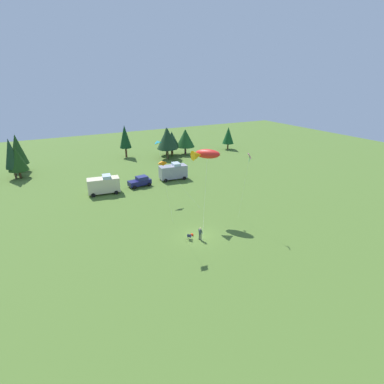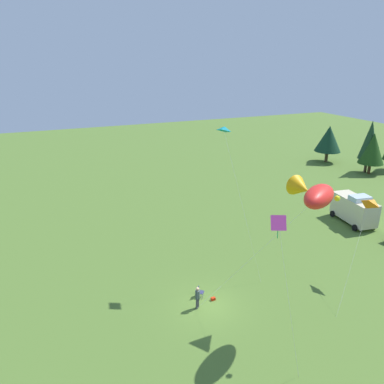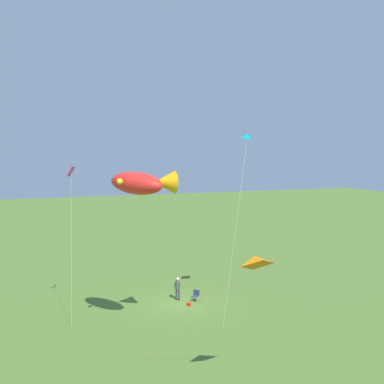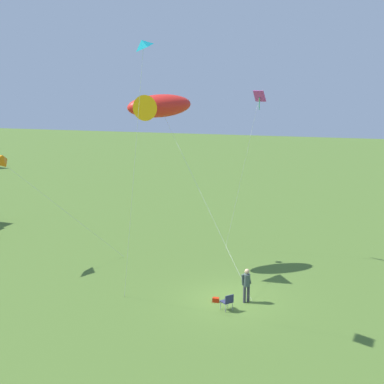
% 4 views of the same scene
% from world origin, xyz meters
% --- Properties ---
extents(ground_plane, '(160.00, 160.00, 0.00)m').
position_xyz_m(ground_plane, '(0.00, 0.00, 0.00)').
color(ground_plane, '#4F702B').
extents(person_kite_flyer, '(0.52, 0.51, 1.74)m').
position_xyz_m(person_kite_flyer, '(-0.08, -0.81, 1.02)').
color(person_kite_flyer, '#373742').
rests_on(person_kite_flyer, ground).
extents(folding_chair, '(0.68, 0.68, 0.82)m').
position_xyz_m(folding_chair, '(-1.28, -0.12, 0.49)').
color(folding_chair, '#2B2F51').
rests_on(folding_chair, ground).
extents(backpack_on_grass, '(0.24, 0.34, 0.22)m').
position_xyz_m(backpack_on_grass, '(-0.47, 0.66, 0.11)').
color(backpack_on_grass, red).
rests_on(backpack_on_grass, ground).
extents(van_camper_beige, '(5.65, 3.20, 3.34)m').
position_xyz_m(van_camper_beige, '(-7.20, 21.13, 1.64)').
color(van_camper_beige, beige).
rests_on(van_camper_beige, ground).
extents(kite_large_fish, '(6.00, 8.29, 10.11)m').
position_xyz_m(kite_large_fish, '(3.95, 5.19, 9.37)').
color(kite_large_fish, red).
rests_on(kite_large_fish, ground).
extents(kite_diamond_rainbow, '(0.70, 2.48, 10.20)m').
position_xyz_m(kite_diamond_rainbow, '(7.56, 0.04, 9.45)').
color(kite_diamond_rainbow, '#D23DA1').
rests_on(kite_diamond_rainbow, ground).
extents(kite_delta_teal, '(3.41, 2.82, 12.51)m').
position_xyz_m(kite_delta_teal, '(-3.88, 3.03, 12.17)').
color(kite_delta_teal, '#0B8A99').
rests_on(kite_delta_teal, ground).
extents(kite_delta_orange, '(4.37, 6.06, 6.85)m').
position_xyz_m(kite_delta_orange, '(1.00, 13.35, 6.45)').
color(kite_delta_orange, orange).
rests_on(kite_delta_orange, ground).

